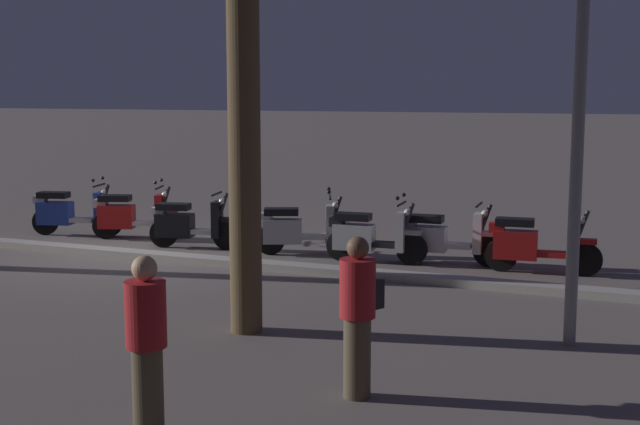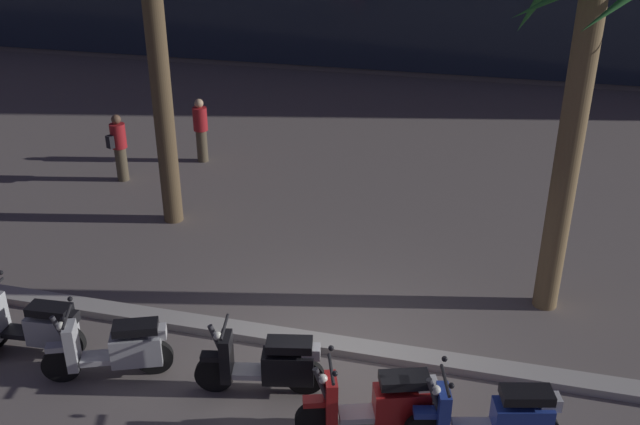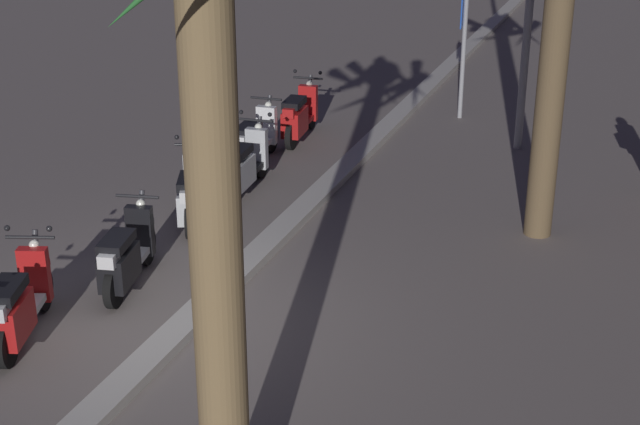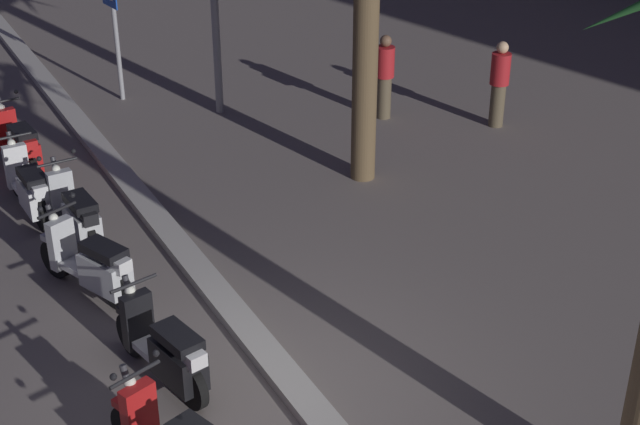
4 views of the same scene
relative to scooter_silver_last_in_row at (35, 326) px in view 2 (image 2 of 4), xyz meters
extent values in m
plane|color=slate|center=(4.17, 0.87, -0.45)|extent=(200.00, 200.00, 0.00)
cube|color=#BCB7AD|center=(4.17, 1.15, -0.39)|extent=(60.00, 0.36, 0.12)
cube|color=#283342|center=(0.26, 16.84, 1.15)|extent=(43.65, 0.12, 2.80)
cylinder|color=black|center=(0.48, 0.03, -0.19)|extent=(0.53, 0.14, 0.52)
cube|color=black|center=(-0.18, -0.01, -0.13)|extent=(0.62, 0.32, 0.08)
cube|color=silver|center=(0.26, 0.02, -0.03)|extent=(0.70, 0.37, 0.43)
cube|color=black|center=(0.28, 0.02, 0.32)|extent=(0.62, 0.34, 0.12)
cube|color=black|center=(0.56, 0.04, 0.22)|extent=(0.25, 0.22, 0.16)
sphere|color=black|center=(-0.55, 0.20, 0.69)|extent=(0.07, 0.07, 0.07)
cylinder|color=black|center=(0.70, -0.47, -0.19)|extent=(0.52, 0.29, 0.52)
cylinder|color=black|center=(1.84, 0.00, -0.19)|extent=(0.52, 0.29, 0.52)
cube|color=silver|center=(1.22, -0.25, -0.13)|extent=(0.66, 0.49, 0.08)
cube|color=silver|center=(1.63, -0.08, -0.03)|extent=(0.75, 0.56, 0.43)
cube|color=black|center=(1.65, -0.07, 0.32)|extent=(0.67, 0.51, 0.12)
cube|color=silver|center=(0.86, -0.40, 0.10)|extent=(0.26, 0.37, 0.66)
cube|color=silver|center=(0.70, -0.47, 0.10)|extent=(0.36, 0.27, 0.08)
cylinder|color=#333338|center=(0.79, -0.43, 0.25)|extent=(0.29, 0.17, 0.69)
cylinder|color=black|center=(0.86, -0.40, 0.57)|extent=(0.25, 0.53, 0.04)
sphere|color=white|center=(0.77, -0.44, 0.43)|extent=(0.12, 0.12, 0.12)
cube|color=silver|center=(1.91, 0.03, 0.22)|extent=(0.30, 0.28, 0.16)
sphere|color=black|center=(0.97, -0.62, 0.69)|extent=(0.07, 0.07, 0.07)
sphere|color=black|center=(0.79, -0.17, 0.69)|extent=(0.07, 0.07, 0.07)
cylinder|color=black|center=(2.78, -0.14, -0.19)|extent=(0.53, 0.21, 0.52)
cylinder|color=black|center=(3.96, 0.11, -0.19)|extent=(0.53, 0.21, 0.52)
cube|color=silver|center=(3.32, -0.03, -0.13)|extent=(0.65, 0.40, 0.08)
cube|color=black|center=(3.75, 0.06, -0.03)|extent=(0.73, 0.46, 0.43)
cube|color=black|center=(3.77, 0.07, 0.32)|extent=(0.65, 0.42, 0.12)
cube|color=black|center=(2.96, -0.11, 0.10)|extent=(0.21, 0.36, 0.66)
cube|color=black|center=(2.78, -0.14, 0.10)|extent=(0.35, 0.22, 0.08)
cylinder|color=#333338|center=(2.88, -0.12, 0.25)|extent=(0.29, 0.13, 0.69)
cylinder|color=black|center=(2.96, -0.11, 0.57)|extent=(0.16, 0.56, 0.04)
sphere|color=white|center=(2.86, -0.13, 0.43)|extent=(0.12, 0.12, 0.12)
cube|color=silver|center=(4.04, 0.13, 0.22)|extent=(0.28, 0.25, 0.16)
cylinder|color=black|center=(4.31, -0.65, -0.19)|extent=(0.52, 0.26, 0.52)
cylinder|color=black|center=(5.51, -0.25, -0.19)|extent=(0.52, 0.26, 0.52)
cube|color=silver|center=(4.86, -0.47, -0.13)|extent=(0.66, 0.46, 0.08)
cube|color=red|center=(5.30, -0.32, -0.01)|extent=(0.75, 0.52, 0.45)
cube|color=black|center=(5.32, -0.31, 0.36)|extent=(0.66, 0.48, 0.12)
cube|color=red|center=(4.48, -0.59, 0.10)|extent=(0.24, 0.37, 0.66)
cube|color=red|center=(4.31, -0.65, 0.10)|extent=(0.35, 0.25, 0.08)
cylinder|color=#333338|center=(4.41, -0.62, 0.25)|extent=(0.29, 0.16, 0.69)
cylinder|color=black|center=(4.48, -0.59, 0.57)|extent=(0.22, 0.54, 0.04)
sphere|color=white|center=(4.39, -0.63, 0.43)|extent=(0.12, 0.12, 0.12)
cube|color=silver|center=(5.58, -0.22, 0.26)|extent=(0.29, 0.27, 0.16)
sphere|color=black|center=(4.58, -0.82, 0.69)|extent=(0.07, 0.07, 0.07)
sphere|color=black|center=(4.43, -0.36, 0.69)|extent=(0.07, 0.07, 0.07)
cube|color=#233D9E|center=(6.71, -0.24, 0.00)|extent=(0.74, 0.48, 0.45)
cube|color=black|center=(6.73, -0.23, 0.36)|extent=(0.66, 0.44, 0.12)
cube|color=#233D9E|center=(5.80, -0.47, 0.10)|extent=(0.22, 0.36, 0.66)
cube|color=#233D9E|center=(5.63, -0.52, 0.10)|extent=(0.35, 0.23, 0.08)
cylinder|color=#333338|center=(5.72, -0.49, 0.25)|extent=(0.29, 0.14, 0.69)
cylinder|color=black|center=(5.80, -0.47, 0.57)|extent=(0.18, 0.55, 0.04)
sphere|color=white|center=(5.70, -0.50, 0.43)|extent=(0.12, 0.12, 0.12)
cube|color=silver|center=(7.00, -0.16, 0.26)|extent=(0.28, 0.25, 0.16)
sphere|color=black|center=(5.88, -0.70, 0.69)|extent=(0.07, 0.07, 0.07)
sphere|color=black|center=(5.76, -0.23, 0.69)|extent=(0.07, 0.07, 0.07)
cylinder|color=olive|center=(7.12, 3.14, 2.26)|extent=(0.38, 0.38, 5.43)
cylinder|color=brown|center=(-0.01, 4.53, 2.16)|extent=(0.38, 0.38, 5.21)
cylinder|color=brown|center=(-0.72, 7.71, -0.06)|extent=(0.26, 0.26, 0.78)
cylinder|color=#B21E23|center=(-0.72, 7.71, 0.61)|extent=(0.34, 0.34, 0.55)
sphere|color=tan|center=(-0.72, 7.71, 0.99)|extent=(0.21, 0.21, 0.21)
cylinder|color=brown|center=(-2.00, 6.15, -0.06)|extent=(0.26, 0.26, 0.78)
cylinder|color=#B21E23|center=(-2.00, 6.15, 0.60)|extent=(0.34, 0.34, 0.55)
sphere|color=brown|center=(-2.00, 6.15, 0.98)|extent=(0.21, 0.21, 0.21)
cube|color=black|center=(-2.10, 5.95, 0.52)|extent=(0.20, 0.18, 0.28)
camera|label=1|loc=(-4.63, 13.51, 2.42)|focal=48.30mm
camera|label=2|loc=(6.02, -7.10, 5.78)|focal=39.65mm
camera|label=3|loc=(12.43, 5.90, 4.93)|focal=52.69mm
camera|label=4|loc=(11.33, -2.35, 5.86)|focal=52.02mm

